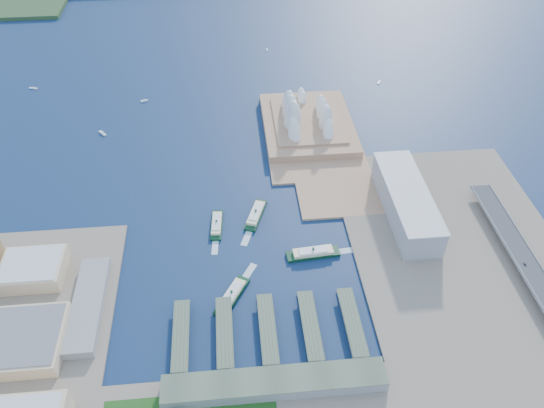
{
  "coord_description": "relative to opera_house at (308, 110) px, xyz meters",
  "views": [
    {
      "loc": [
        -10.35,
        -380.04,
        440.85
      ],
      "look_at": [
        34.32,
        94.75,
        18.0
      ],
      "focal_mm": 35.0,
      "sensor_mm": 36.0,
      "label": 1
    }
  ],
  "objects": [
    {
      "name": "ferry_b",
      "position": [
        -90.51,
        -185.49,
        -26.71
      ],
      "size": [
        32.62,
        57.46,
        10.58
      ],
      "primitive_type": null,
      "rotation": [
        0.0,
        0.0,
        -0.35
      ],
      "color": "#0D341B",
      "rests_on": "ground"
    },
    {
      "name": "ferry_wharves",
      "position": [
        -91.0,
        -355.0,
        -27.35
      ],
      "size": [
        184.0,
        90.0,
        9.3
      ],
      "primitive_type": null,
      "color": "#4B5B44",
      "rests_on": "ground"
    },
    {
      "name": "boat_a",
      "position": [
        -303.21,
        14.12,
        -30.5
      ],
      "size": [
        12.78,
        14.49,
        2.99
      ],
      "primitive_type": null,
      "rotation": [
        0.0,
        0.0,
        0.68
      ],
      "color": "white",
      "rests_on": "ground"
    },
    {
      "name": "ground",
      "position": [
        -105.0,
        -280.0,
        -32.0
      ],
      "size": [
        3000.0,
        3000.0,
        0.0
      ],
      "primitive_type": "plane",
      "color": "#0D1E3E",
      "rests_on": "ground"
    },
    {
      "name": "boat_d",
      "position": [
        -437.48,
        160.57,
        -30.83
      ],
      "size": [
        14.19,
        6.49,
        2.34
      ],
      "primitive_type": null,
      "rotation": [
        0.0,
        0.0,
        1.31
      ],
      "color": "white",
      "rests_on": "ground"
    },
    {
      "name": "ferry_a",
      "position": [
        -138.42,
        -198.56,
        -27.23
      ],
      "size": [
        16.58,
        51.29,
        9.54
      ],
      "primitive_type": null,
      "rotation": [
        0.0,
        0.0,
        -0.07
      ],
      "color": "#0D341B",
      "rests_on": "ground"
    },
    {
      "name": "expressway",
      "position": [
        195.0,
        -340.0,
        -23.07
      ],
      "size": [
        26.0,
        340.0,
        11.85
      ],
      "primitive_type": null,
      "color": "gray",
      "rests_on": "east_land"
    },
    {
      "name": "toaster_building",
      "position": [
        90.0,
        -200.0,
        -11.5
      ],
      "size": [
        45.0,
        155.0,
        35.0
      ],
      "primitive_type": "cube",
      "color": "#98989E",
      "rests_on": "east_land"
    },
    {
      "name": "ferry_d",
      "position": [
        -30.86,
        -256.1,
        -26.31
      ],
      "size": [
        61.26,
        20.1,
        11.39
      ],
      "primitive_type": null,
      "rotation": [
        0.0,
        0.0,
        1.65
      ],
      "color": "#0D341B",
      "rests_on": "ground"
    },
    {
      "name": "opera_house",
      "position": [
        0.0,
        0.0,
        0.0
      ],
      "size": [
        134.0,
        180.0,
        58.0
      ],
      "primitive_type": null,
      "color": "white",
      "rests_on": "peninsula"
    },
    {
      "name": "boat_c",
      "position": [
        140.52,
        125.53,
        -30.81
      ],
      "size": [
        8.07,
        10.64,
        2.38
      ],
      "primitive_type": null,
      "rotation": [
        0.0,
        0.0,
        2.6
      ],
      "color": "white",
      "rests_on": "ground"
    },
    {
      "name": "peninsula",
      "position": [
        2.5,
        -20.0,
        -30.5
      ],
      "size": [
        135.0,
        220.0,
        3.0
      ],
      "primitive_type": "cube",
      "color": "tan",
      "rests_on": "ground"
    },
    {
      "name": "boat_e",
      "position": [
        -37.76,
        266.83,
        -30.84
      ],
      "size": [
        3.18,
        9.51,
        2.32
      ],
      "primitive_type": null,
      "rotation": [
        0.0,
        0.0,
        -0.02
      ],
      "color": "white",
      "rests_on": "ground"
    },
    {
      "name": "car_c",
      "position": [
        191.0,
        -304.89,
        -16.44
      ],
      "size": [
        1.99,
        4.89,
        1.42
      ],
      "primitive_type": "imported",
      "color": "slate",
      "rests_on": "expressway"
    },
    {
      "name": "east_land",
      "position": [
        135.0,
        -330.0,
        -30.5
      ],
      "size": [
        240.0,
        500.0,
        3.0
      ],
      "primitive_type": "cube",
      "color": "gray",
      "rests_on": "ground"
    },
    {
      "name": "ferry_c",
      "position": [
        -124.36,
        -308.09,
        -26.69
      ],
      "size": [
        40.87,
        55.68,
        10.63
      ],
      "primitive_type": null,
      "rotation": [
        0.0,
        0.0,
        2.61
      ],
      "color": "#0D341B",
      "rests_on": "ground"
    },
    {
      "name": "terminal_building",
      "position": [
        -90.0,
        -415.0,
        -23.0
      ],
      "size": [
        200.0,
        28.0,
        12.0
      ],
      "primitive_type": "cube",
      "color": "gray",
      "rests_on": "south_land"
    },
    {
      "name": "boat_b",
      "position": [
        -249.92,
        101.78,
        -30.55
      ],
      "size": [
        11.38,
        7.11,
        2.9
      ],
      "primitive_type": null,
      "rotation": [
        0.0,
        0.0,
        1.91
      ],
      "color": "white",
      "rests_on": "ground"
    }
  ]
}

